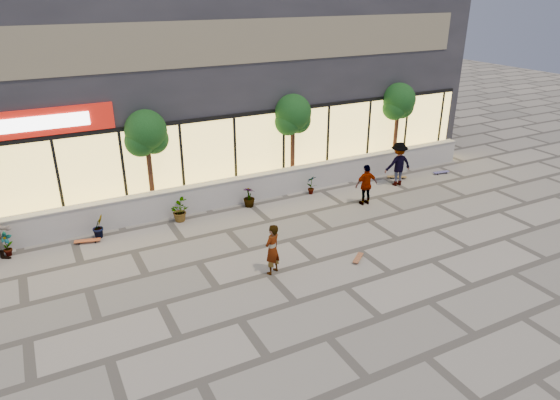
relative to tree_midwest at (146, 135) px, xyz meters
name	(u,v)px	position (x,y,z in m)	size (l,w,h in m)	color
ground	(345,287)	(3.50, -7.70, -2.99)	(80.00, 80.00, 0.00)	gray
planter_wall	(246,189)	(3.50, -0.70, -2.46)	(22.00, 0.42, 1.04)	#B9B7B0
retail_building	(195,73)	(3.50, 4.79, 1.26)	(24.00, 9.17, 8.50)	#27272C
shrub_a	(6,245)	(-5.00, -1.25, -2.58)	(0.43, 0.29, 0.81)	#133C14
shrub_b	(98,226)	(-2.20, -1.25, -2.58)	(0.45, 0.36, 0.81)	#133C14
shrub_c	(179,211)	(0.60, -1.25, -2.58)	(0.73, 0.63, 0.81)	#133C14
shrub_d	(249,197)	(3.40, -1.25, -2.58)	(0.45, 0.45, 0.81)	#133C14
shrub_e	(311,185)	(6.20, -1.25, -2.58)	(0.43, 0.29, 0.81)	#133C14
tree_midwest	(146,135)	(0.00, 0.00, 0.00)	(1.60, 1.50, 3.92)	#3F2216
tree_mideast	(293,117)	(6.00, 0.00, 0.00)	(1.60, 1.50, 3.92)	#3F2216
tree_east	(399,103)	(11.50, 0.00, 0.00)	(1.60, 1.50, 3.92)	#3F2216
skater_center	(272,249)	(2.01, -6.04, -2.19)	(0.58, 0.38, 1.58)	white
skater_right_near	(366,185)	(7.54, -3.15, -2.17)	(0.96, 0.40, 1.63)	white
skater_right_far	(398,164)	(10.00, -2.07, -2.04)	(1.22, 0.70, 1.89)	maroon
skateboard_center	(358,258)	(4.73, -6.60, -2.92)	(0.65, 0.58, 0.08)	brown
skateboard_left	(87,241)	(-2.64, -1.50, -2.90)	(0.87, 0.42, 0.10)	#B54E22
skateboard_right_near	(397,177)	(10.50, -1.50, -2.90)	(0.83, 0.63, 0.10)	brown
skateboard_right_far	(441,172)	(12.71, -1.94, -2.91)	(0.80, 0.31, 0.09)	#48447D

